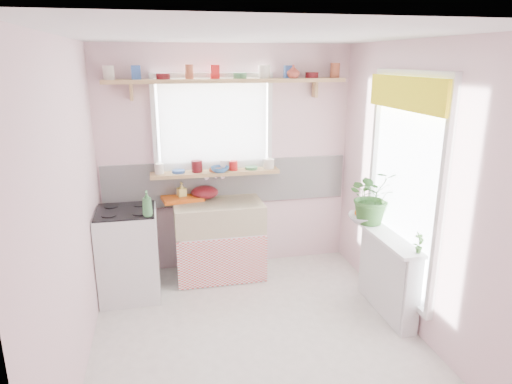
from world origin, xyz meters
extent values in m
plane|color=white|center=(0.00, 0.00, 0.00)|extent=(3.20, 3.20, 0.00)
plane|color=white|center=(0.00, 0.00, 2.50)|extent=(3.20, 3.20, 0.00)
plane|color=beige|center=(0.00, 1.60, 1.25)|extent=(2.80, 0.00, 2.80)
plane|color=beige|center=(0.00, -1.60, 1.25)|extent=(2.80, 0.00, 2.80)
plane|color=beige|center=(-1.40, 0.00, 1.25)|extent=(0.00, 3.20, 3.20)
plane|color=beige|center=(1.40, 0.00, 1.25)|extent=(0.00, 3.20, 3.20)
cube|color=white|center=(0.00, 1.59, 1.00)|extent=(2.74, 0.03, 0.50)
cube|color=pink|center=(0.00, 1.58, 0.80)|extent=(2.74, 0.02, 0.12)
cube|color=white|center=(-0.15, 1.60, 1.65)|extent=(1.20, 0.01, 1.00)
cube|color=white|center=(-0.15, 1.53, 1.65)|extent=(1.15, 0.02, 0.95)
cube|color=white|center=(1.40, 0.20, 1.25)|extent=(0.01, 1.10, 1.90)
cube|color=#FFF21A|center=(1.31, 0.20, 2.06)|extent=(0.03, 1.20, 0.28)
cube|color=white|center=(-0.15, 1.30, 0.28)|extent=(0.85, 0.55, 0.55)
cube|color=#ED4945|center=(-0.15, 1.02, 0.28)|extent=(0.95, 0.02, 0.53)
cube|color=beige|center=(-0.15, 1.30, 0.70)|extent=(0.95, 0.55, 0.30)
cylinder|color=silver|center=(-0.15, 1.55, 1.10)|extent=(0.03, 0.22, 0.03)
cube|color=white|center=(-1.10, 1.05, 0.45)|extent=(0.58, 0.58, 0.90)
cube|color=black|center=(-1.10, 1.05, 0.91)|extent=(0.56, 0.56, 0.02)
cylinder|color=black|center=(-1.24, 0.91, 0.92)|extent=(0.14, 0.14, 0.01)
cylinder|color=black|center=(-0.96, 0.91, 0.92)|extent=(0.14, 0.14, 0.01)
cylinder|color=black|center=(-1.24, 1.19, 0.92)|extent=(0.14, 0.14, 0.01)
cylinder|color=black|center=(-0.96, 1.19, 0.92)|extent=(0.14, 0.14, 0.01)
cube|color=white|center=(1.30, 0.20, 0.38)|extent=(0.15, 0.90, 0.75)
cube|color=white|center=(1.27, 0.20, 0.76)|extent=(0.22, 0.95, 0.03)
cube|color=tan|center=(-0.15, 1.48, 1.14)|extent=(1.40, 0.22, 0.04)
cube|color=tan|center=(0.00, 1.47, 2.12)|extent=(2.52, 0.24, 0.04)
cylinder|color=silver|center=(-1.18, 1.47, 2.20)|extent=(0.11, 0.11, 0.12)
cylinder|color=#3359A5|center=(-0.92, 1.47, 2.20)|extent=(0.11, 0.11, 0.12)
cylinder|color=#590F14|center=(-0.66, 1.47, 2.17)|extent=(0.11, 0.11, 0.06)
cylinder|color=#A55133|center=(-0.39, 1.47, 2.20)|extent=(0.11, 0.11, 0.12)
cylinder|color=red|center=(-0.13, 1.47, 2.20)|extent=(0.11, 0.11, 0.12)
cylinder|color=#3F7F4C|center=(0.13, 1.47, 2.17)|extent=(0.11, 0.11, 0.06)
cylinder|color=silver|center=(0.39, 1.47, 2.20)|extent=(0.11, 0.11, 0.12)
cylinder|color=#3359A5|center=(0.66, 1.47, 2.20)|extent=(0.11, 0.11, 0.12)
cylinder|color=#590F14|center=(0.92, 1.47, 2.17)|extent=(0.11, 0.11, 0.06)
cylinder|color=#A55133|center=(1.18, 1.47, 2.20)|extent=(0.11, 0.11, 0.12)
cylinder|color=silver|center=(-0.77, 1.48, 1.22)|extent=(0.11, 0.11, 0.12)
cylinder|color=#3359A5|center=(-0.56, 1.48, 1.22)|extent=(0.11, 0.11, 0.12)
cylinder|color=#590F14|center=(-0.36, 1.48, 1.19)|extent=(0.11, 0.11, 0.06)
cylinder|color=#A55133|center=(-0.15, 1.48, 1.22)|extent=(0.11, 0.11, 0.12)
cylinder|color=red|center=(0.06, 1.48, 1.22)|extent=(0.11, 0.11, 0.12)
cylinder|color=#3F7F4C|center=(0.26, 1.48, 1.19)|extent=(0.11, 0.11, 0.06)
cylinder|color=silver|center=(0.47, 1.48, 1.22)|extent=(0.11, 0.11, 0.12)
cube|color=#D05412|center=(-0.53, 1.50, 0.87)|extent=(0.48, 0.39, 0.04)
ellipsoid|color=maroon|center=(-0.27, 1.50, 0.92)|extent=(0.37, 0.37, 0.14)
imported|color=#316227|center=(1.27, 0.57, 1.05)|extent=(0.53, 0.47, 0.55)
imported|color=silver|center=(1.21, 0.60, 0.81)|extent=(0.40, 0.40, 0.08)
imported|color=#3D6F2C|center=(1.33, -0.20, 0.87)|extent=(0.11, 0.10, 0.18)
imported|color=#EAD868|center=(-0.53, 1.50, 0.95)|extent=(0.11, 0.11, 0.20)
imported|color=beige|center=(-0.03, 1.54, 1.21)|extent=(0.18, 0.18, 0.11)
imported|color=#356CAD|center=(-0.11, 1.42, 1.19)|extent=(0.26, 0.26, 0.06)
imported|color=#A44132|center=(0.69, 1.41, 2.21)|extent=(0.16, 0.16, 0.14)
imported|color=#468C4D|center=(-0.88, 0.83, 1.04)|extent=(0.10, 0.10, 0.24)
sphere|color=orange|center=(1.21, 0.60, 0.87)|extent=(0.08, 0.08, 0.08)
sphere|color=orange|center=(1.27, 0.63, 0.87)|extent=(0.08, 0.08, 0.08)
sphere|color=orange|center=(1.16, 0.62, 0.87)|extent=(0.08, 0.08, 0.08)
cylinder|color=#FFF737|center=(1.23, 0.55, 0.88)|extent=(0.18, 0.04, 0.10)
camera|label=1|loc=(-0.74, -3.35, 2.33)|focal=32.00mm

